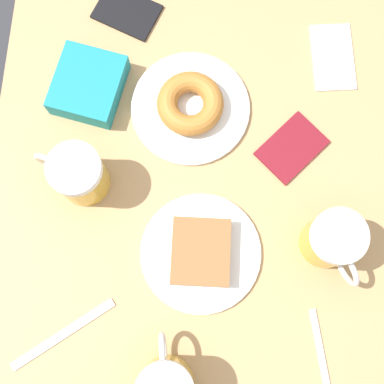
{
  "coord_description": "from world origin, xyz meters",
  "views": [
    {
      "loc": [
        -0.02,
        0.2,
        1.72
      ],
      "look_at": [
        0.0,
        0.0,
        0.73
      ],
      "focal_mm": 50.0,
      "sensor_mm": 36.0,
      "label": 1
    }
  ],
  "objects_px": {
    "beer_mug_right": "(78,174)",
    "passport_near_edge": "(127,12)",
    "plate_with_cake": "(201,253)",
    "knife": "(63,334)",
    "blue_pouch": "(88,85)",
    "plate_with_donut": "(190,106)",
    "passport_far_edge": "(292,148)",
    "napkin_folded": "(333,57)",
    "fork": "(322,360)",
    "beer_mug_center": "(333,241)"
  },
  "relations": [
    {
      "from": "passport_far_edge",
      "to": "blue_pouch",
      "type": "distance_m",
      "value": 0.42
    },
    {
      "from": "plate_with_cake",
      "to": "beer_mug_center",
      "type": "height_order",
      "value": "beer_mug_center"
    },
    {
      "from": "fork",
      "to": "passport_near_edge",
      "type": "relative_size",
      "value": 1.2
    },
    {
      "from": "plate_with_cake",
      "to": "passport_near_edge",
      "type": "bearing_deg",
      "value": -68.91
    },
    {
      "from": "blue_pouch",
      "to": "passport_near_edge",
      "type": "bearing_deg",
      "value": -107.71
    },
    {
      "from": "plate_with_donut",
      "to": "beer_mug_center",
      "type": "relative_size",
      "value": 1.79
    },
    {
      "from": "napkin_folded",
      "to": "fork",
      "type": "height_order",
      "value": "same"
    },
    {
      "from": "knife",
      "to": "blue_pouch",
      "type": "height_order",
      "value": "blue_pouch"
    },
    {
      "from": "plate_with_donut",
      "to": "passport_far_edge",
      "type": "relative_size",
      "value": 1.54
    },
    {
      "from": "passport_near_edge",
      "to": "blue_pouch",
      "type": "bearing_deg",
      "value": 72.29
    },
    {
      "from": "beer_mug_right",
      "to": "passport_near_edge",
      "type": "bearing_deg",
      "value": -97.26
    },
    {
      "from": "beer_mug_center",
      "to": "napkin_folded",
      "type": "xyz_separation_m",
      "value": [
        -0.01,
        -0.38,
        -0.06
      ]
    },
    {
      "from": "fork",
      "to": "passport_near_edge",
      "type": "bearing_deg",
      "value": -57.57
    },
    {
      "from": "beer_mug_center",
      "to": "blue_pouch",
      "type": "height_order",
      "value": "beer_mug_center"
    },
    {
      "from": "plate_with_donut",
      "to": "blue_pouch",
      "type": "bearing_deg",
      "value": -7.09
    },
    {
      "from": "beer_mug_center",
      "to": "knife",
      "type": "distance_m",
      "value": 0.52
    },
    {
      "from": "napkin_folded",
      "to": "passport_near_edge",
      "type": "bearing_deg",
      "value": -9.21
    },
    {
      "from": "fork",
      "to": "passport_far_edge",
      "type": "bearing_deg",
      "value": -80.04
    },
    {
      "from": "plate_with_cake",
      "to": "beer_mug_right",
      "type": "height_order",
      "value": "beer_mug_right"
    },
    {
      "from": "plate_with_cake",
      "to": "passport_near_edge",
      "type": "xyz_separation_m",
      "value": [
        0.19,
        -0.49,
        -0.01
      ]
    },
    {
      "from": "knife",
      "to": "fork",
      "type": "bearing_deg",
      "value": 178.84
    },
    {
      "from": "fork",
      "to": "blue_pouch",
      "type": "bearing_deg",
      "value": -45.56
    },
    {
      "from": "passport_near_edge",
      "to": "beer_mug_right",
      "type": "bearing_deg",
      "value": 82.74
    },
    {
      "from": "fork",
      "to": "plate_with_donut",
      "type": "bearing_deg",
      "value": -59.29
    },
    {
      "from": "plate_with_donut",
      "to": "knife",
      "type": "relative_size",
      "value": 1.31
    },
    {
      "from": "passport_near_edge",
      "to": "passport_far_edge",
      "type": "bearing_deg",
      "value": 142.74
    },
    {
      "from": "beer_mug_center",
      "to": "napkin_folded",
      "type": "distance_m",
      "value": 0.39
    },
    {
      "from": "napkin_folded",
      "to": "passport_near_edge",
      "type": "distance_m",
      "value": 0.43
    },
    {
      "from": "beer_mug_center",
      "to": "passport_near_edge",
      "type": "relative_size",
      "value": 0.88
    },
    {
      "from": "plate_with_cake",
      "to": "plate_with_donut",
      "type": "bearing_deg",
      "value": -81.87
    },
    {
      "from": "plate_with_cake",
      "to": "passport_far_edge",
      "type": "xyz_separation_m",
      "value": [
        -0.16,
        -0.22,
        -0.01
      ]
    },
    {
      "from": "beer_mug_right",
      "to": "passport_near_edge",
      "type": "xyz_separation_m",
      "value": [
        -0.05,
        -0.36,
        -0.06
      ]
    },
    {
      "from": "plate_with_donut",
      "to": "napkin_folded",
      "type": "distance_m",
      "value": 0.31
    },
    {
      "from": "beer_mug_right",
      "to": "passport_far_edge",
      "type": "relative_size",
      "value": 0.9
    },
    {
      "from": "passport_near_edge",
      "to": "blue_pouch",
      "type": "distance_m",
      "value": 0.19
    },
    {
      "from": "fork",
      "to": "napkin_folded",
      "type": "bearing_deg",
      "value": -90.7
    },
    {
      "from": "blue_pouch",
      "to": "knife",
      "type": "bearing_deg",
      "value": 90.41
    },
    {
      "from": "plate_with_donut",
      "to": "napkin_folded",
      "type": "height_order",
      "value": "plate_with_donut"
    },
    {
      "from": "plate_with_cake",
      "to": "blue_pouch",
      "type": "xyz_separation_m",
      "value": [
        0.24,
        -0.31,
        0.01
      ]
    },
    {
      "from": "beer_mug_right",
      "to": "fork",
      "type": "relative_size",
      "value": 0.76
    },
    {
      "from": "beer_mug_center",
      "to": "fork",
      "type": "height_order",
      "value": "beer_mug_center"
    },
    {
      "from": "passport_near_edge",
      "to": "passport_far_edge",
      "type": "relative_size",
      "value": 0.98
    },
    {
      "from": "beer_mug_center",
      "to": "fork",
      "type": "xyz_separation_m",
      "value": [
        -0.0,
        0.21,
        -0.06
      ]
    },
    {
      "from": "beer_mug_center",
      "to": "fork",
      "type": "distance_m",
      "value": 0.22
    },
    {
      "from": "fork",
      "to": "passport_far_edge",
      "type": "relative_size",
      "value": 1.18
    },
    {
      "from": "plate_with_cake",
      "to": "knife",
      "type": "relative_size",
      "value": 1.26
    },
    {
      "from": "beer_mug_center",
      "to": "beer_mug_right",
      "type": "xyz_separation_m",
      "value": [
        0.47,
        -0.09,
        0.0
      ]
    },
    {
      "from": "fork",
      "to": "passport_far_edge",
      "type": "xyz_separation_m",
      "value": [
        0.07,
        -0.39,
        0.0
      ]
    },
    {
      "from": "passport_far_edge",
      "to": "knife",
      "type": "bearing_deg",
      "value": 43.62
    },
    {
      "from": "knife",
      "to": "passport_far_edge",
      "type": "distance_m",
      "value": 0.56
    }
  ]
}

